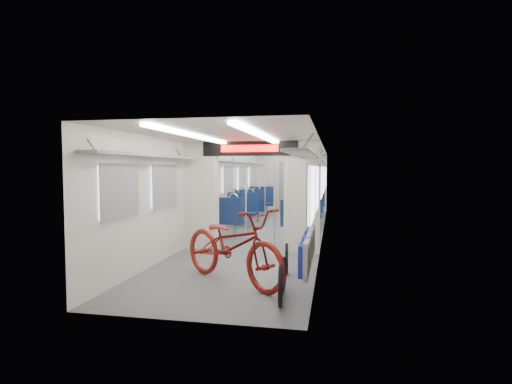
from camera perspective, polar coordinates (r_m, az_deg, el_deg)
carriage at (r=10.10m, az=1.24°, el=2.05°), size 12.00×12.02×2.31m
bicycle at (r=6.10m, az=-3.39°, el=-7.59°), size 2.24×1.92×1.16m
flip_bench at (r=5.99m, az=7.47°, el=-7.81°), size 0.12×2.07×0.48m
bike_hoop_a at (r=5.14m, az=3.51°, el=-13.54°), size 0.11×0.54×0.54m
bike_hoop_b at (r=5.74m, az=3.87°, el=-11.90°), size 0.05×0.50×0.50m
bike_hoop_c at (r=6.68m, az=4.39°, el=-9.67°), size 0.11×0.52×0.51m
seat_bay_near_left at (r=10.93m, az=-3.09°, el=-2.80°), size 0.93×2.19×1.14m
seat_bay_near_right at (r=10.50m, az=6.69°, el=-3.15°), size 0.91×2.08×1.10m
seat_bay_far_left at (r=13.98m, az=0.03°, el=-1.36°), size 0.96×2.31×1.17m
seat_bay_far_right at (r=13.82m, az=7.72°, el=-1.47°), size 0.95×2.28×1.16m
stanchion_near_left at (r=9.13m, az=-1.45°, el=-0.30°), size 0.04×0.04×2.30m
stanchion_near_right at (r=8.91m, az=2.63°, el=-0.39°), size 0.04×0.04×2.30m
stanchion_far_left at (r=12.14m, az=1.30°, el=0.63°), size 0.04×0.04×2.30m
stanchion_far_right at (r=11.84m, az=4.05°, el=0.55°), size 0.04×0.04×2.30m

